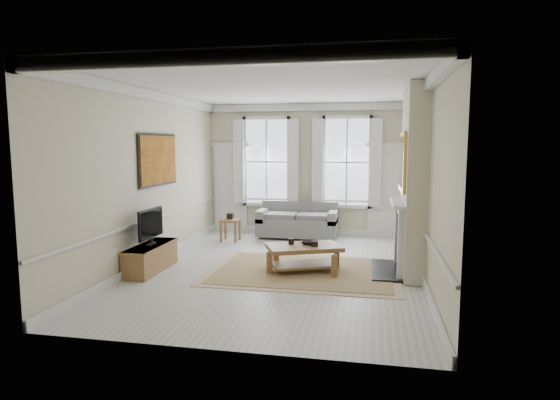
% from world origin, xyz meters
% --- Properties ---
extents(floor, '(7.20, 7.20, 0.00)m').
position_xyz_m(floor, '(0.00, 0.00, 0.00)').
color(floor, '#B7B5AD').
rests_on(floor, ground).
extents(ceiling, '(7.20, 7.20, 0.00)m').
position_xyz_m(ceiling, '(0.00, 0.00, 3.40)').
color(ceiling, white).
rests_on(ceiling, back_wall).
extents(back_wall, '(5.20, 0.00, 5.20)m').
position_xyz_m(back_wall, '(0.00, 3.60, 1.70)').
color(back_wall, beige).
rests_on(back_wall, floor).
extents(left_wall, '(0.00, 7.20, 7.20)m').
position_xyz_m(left_wall, '(-2.60, 0.00, 1.70)').
color(left_wall, beige).
rests_on(left_wall, floor).
extents(right_wall, '(0.00, 7.20, 7.20)m').
position_xyz_m(right_wall, '(2.60, 0.00, 1.70)').
color(right_wall, beige).
rests_on(right_wall, floor).
extents(window_left, '(1.26, 0.20, 2.20)m').
position_xyz_m(window_left, '(-1.05, 3.55, 1.90)').
color(window_left, '#B2BCC6').
rests_on(window_left, back_wall).
extents(window_right, '(1.26, 0.20, 2.20)m').
position_xyz_m(window_right, '(1.05, 3.55, 1.90)').
color(window_right, '#B2BCC6').
rests_on(window_right, back_wall).
extents(door_left, '(0.90, 0.08, 2.30)m').
position_xyz_m(door_left, '(-2.05, 3.56, 1.15)').
color(door_left, silver).
rests_on(door_left, floor).
extents(door_right, '(0.90, 0.08, 2.30)m').
position_xyz_m(door_right, '(2.05, 3.56, 1.15)').
color(door_right, silver).
rests_on(door_right, floor).
extents(painting, '(0.05, 1.66, 1.06)m').
position_xyz_m(painting, '(-2.56, 0.30, 2.05)').
color(painting, '#AD7A1D').
rests_on(painting, left_wall).
extents(chimney_breast, '(0.35, 1.70, 3.38)m').
position_xyz_m(chimney_breast, '(2.43, 0.20, 1.70)').
color(chimney_breast, beige).
rests_on(chimney_breast, floor).
extents(hearth, '(0.55, 1.50, 0.05)m').
position_xyz_m(hearth, '(2.00, 0.20, 0.03)').
color(hearth, black).
rests_on(hearth, floor).
extents(fireplace, '(0.21, 1.45, 1.33)m').
position_xyz_m(fireplace, '(2.20, 0.20, 0.73)').
color(fireplace, silver).
rests_on(fireplace, floor).
extents(mirror, '(0.06, 1.26, 1.06)m').
position_xyz_m(mirror, '(2.21, 0.20, 2.05)').
color(mirror, gold).
rests_on(mirror, chimney_breast).
extents(sofa, '(1.99, 0.97, 0.89)m').
position_xyz_m(sofa, '(-0.14, 3.11, 0.37)').
color(sofa, slate).
rests_on(sofa, floor).
extents(side_table, '(0.47, 0.47, 0.54)m').
position_xyz_m(side_table, '(-1.69, 2.30, 0.44)').
color(side_table, brown).
rests_on(side_table, floor).
extents(rug, '(3.50, 2.60, 0.02)m').
position_xyz_m(rug, '(0.48, -0.09, 0.01)').
color(rug, '#94784C').
rests_on(rug, floor).
extents(coffee_table, '(1.53, 1.24, 0.50)m').
position_xyz_m(coffee_table, '(0.48, -0.09, 0.42)').
color(coffee_table, brown).
rests_on(coffee_table, rug).
extents(ceramic_pot_a, '(0.11, 0.11, 0.11)m').
position_xyz_m(ceramic_pot_a, '(0.23, -0.04, 0.56)').
color(ceramic_pot_a, black).
rests_on(ceramic_pot_a, coffee_table).
extents(ceramic_pot_b, '(0.14, 0.14, 0.10)m').
position_xyz_m(ceramic_pot_b, '(0.68, -0.14, 0.55)').
color(ceramic_pot_b, black).
rests_on(ceramic_pot_b, coffee_table).
extents(bowl, '(0.32, 0.32, 0.06)m').
position_xyz_m(bowl, '(0.53, 0.01, 0.53)').
color(bowl, black).
rests_on(bowl, coffee_table).
extents(tv_stand, '(0.45, 1.41, 0.50)m').
position_xyz_m(tv_stand, '(-2.34, -0.61, 0.25)').
color(tv_stand, brown).
rests_on(tv_stand, floor).
extents(tv, '(0.08, 0.90, 0.68)m').
position_xyz_m(tv, '(-2.32, -0.61, 0.90)').
color(tv, black).
rests_on(tv, tv_stand).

